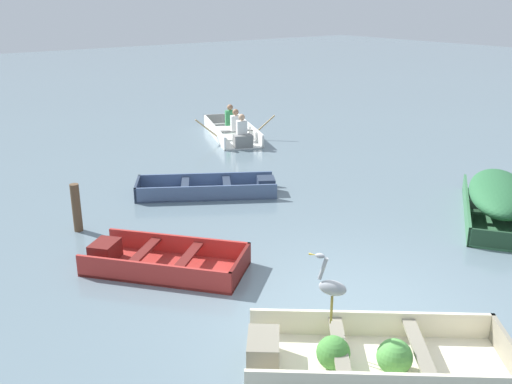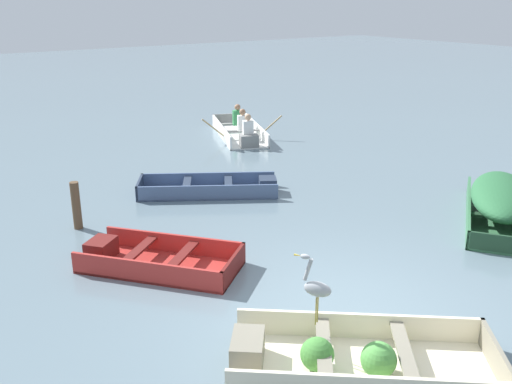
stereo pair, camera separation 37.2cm
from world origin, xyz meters
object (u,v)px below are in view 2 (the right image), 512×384
object	(u,v)px
dinghy_cream_foreground	(350,359)
skiff_green_mid_moored	(501,199)
heron_on_dinghy	(316,287)
skiff_slate_blue_far_moored	(214,188)
skiff_red_near_moored	(153,260)
rowboat_white_with_crew	(240,131)
mooring_post	(76,205)

from	to	relation	value
dinghy_cream_foreground	skiff_green_mid_moored	distance (m)	5.73
skiff_green_mid_moored	heron_on_dinghy	bearing A→B (deg)	-167.27
skiff_slate_blue_far_moored	heron_on_dinghy	bearing A→B (deg)	-109.75
skiff_green_mid_moored	skiff_slate_blue_far_moored	distance (m)	5.66
skiff_red_near_moored	skiff_green_mid_moored	bearing A→B (deg)	-17.38
heron_on_dinghy	rowboat_white_with_crew	bearing A→B (deg)	61.05
dinghy_cream_foreground	rowboat_white_with_crew	xyz separation A→B (m)	(5.10, 9.91, 0.06)
rowboat_white_with_crew	heron_on_dinghy	world-z (taller)	heron_on_dinghy
dinghy_cream_foreground	rowboat_white_with_crew	size ratio (longest dim) A/B	0.91
skiff_slate_blue_far_moored	skiff_green_mid_moored	bearing A→B (deg)	-50.80
dinghy_cream_foreground	mooring_post	bearing A→B (deg)	100.80
skiff_red_near_moored	skiff_slate_blue_far_moored	bearing A→B (deg)	43.79
skiff_slate_blue_far_moored	heron_on_dinghy	size ratio (longest dim) A/B	3.54
rowboat_white_with_crew	mooring_post	size ratio (longest dim) A/B	3.87
skiff_green_mid_moored	skiff_slate_blue_far_moored	size ratio (longest dim) A/B	1.09
skiff_red_near_moored	skiff_slate_blue_far_moored	size ratio (longest dim) A/B	0.86
skiff_green_mid_moored	skiff_slate_blue_far_moored	bearing A→B (deg)	129.20
mooring_post	dinghy_cream_foreground	bearing A→B (deg)	-79.20
skiff_red_near_moored	rowboat_white_with_crew	size ratio (longest dim) A/B	0.75
dinghy_cream_foreground	heron_on_dinghy	world-z (taller)	heron_on_dinghy
skiff_red_near_moored	skiff_green_mid_moored	distance (m)	6.44
skiff_red_near_moored	mooring_post	size ratio (longest dim) A/B	2.91
skiff_red_near_moored	skiff_slate_blue_far_moored	xyz separation A→B (m)	(2.56, 2.46, -0.01)
skiff_green_mid_moored	mooring_post	xyz separation A→B (m)	(-6.58, 4.13, 0.01)
skiff_red_near_moored	skiff_green_mid_moored	xyz separation A→B (m)	(6.14, -1.92, 0.31)
skiff_slate_blue_far_moored	rowboat_white_with_crew	xyz separation A→B (m)	(3.21, 3.82, 0.11)
dinghy_cream_foreground	mooring_post	xyz separation A→B (m)	(-1.11, 5.84, 0.29)
skiff_red_near_moored	rowboat_white_with_crew	bearing A→B (deg)	47.40
dinghy_cream_foreground	rowboat_white_with_crew	world-z (taller)	rowboat_white_with_crew
skiff_slate_blue_far_moored	mooring_post	bearing A→B (deg)	-175.21
heron_on_dinghy	mooring_post	xyz separation A→B (m)	(-0.98, 5.39, -0.46)
rowboat_white_with_crew	mooring_post	world-z (taller)	rowboat_white_with_crew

